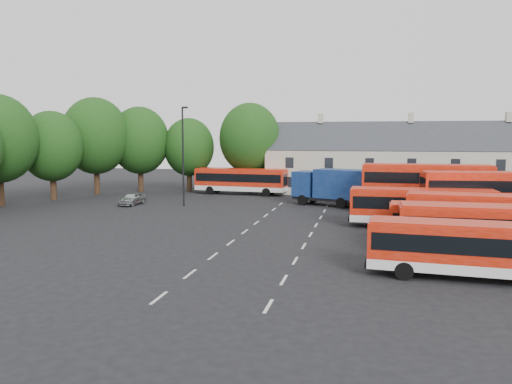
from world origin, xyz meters
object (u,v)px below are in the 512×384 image
at_px(bus_row_a, 474,246).
at_px(bus_dd_south, 489,195).
at_px(lamppost, 183,154).
at_px(box_truck, 336,186).
at_px(silver_car, 132,199).

bearing_deg(bus_row_a, bus_dd_south, 80.03).
bearing_deg(lamppost, box_truck, 12.51).
bearing_deg(lamppost, silver_car, -175.96).
height_order(bus_dd_south, silver_car, bus_dd_south).
bearing_deg(bus_dd_south, silver_car, 165.84).
xyz_separation_m(bus_row_a, silver_car, (-29.44, 21.75, -1.08)).
bearing_deg(silver_car, box_truck, 13.17).
bearing_deg(bus_dd_south, bus_row_a, -111.02).
relative_size(bus_row_a, bus_dd_south, 0.97).
bearing_deg(lamppost, bus_row_a, -42.93).
xyz_separation_m(bus_row_a, lamppost, (-23.81, 22.15, 3.70)).
bearing_deg(silver_car, bus_row_a, -33.56).
distance_m(bus_row_a, bus_dd_south, 17.86).
relative_size(bus_row_a, silver_car, 2.68).
bearing_deg(box_truck, lamppost, -146.90).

